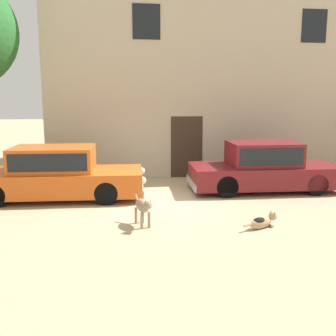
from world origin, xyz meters
TOP-DOWN VIEW (x-y plane):
  - ground_plane at (0.00, 0.00)m, footprint 80.00×80.00m
  - parked_sedan_nearest at (-2.59, 0.88)m, footprint 4.91×1.97m
  - parked_sedan_second at (3.41, 1.04)m, footprint 4.54×1.92m
  - apartment_block at (3.53, 6.28)m, footprint 13.53×6.01m
  - stray_dog_spotted at (2.12, -2.28)m, footprint 0.91×0.43m
  - stray_dog_tan at (-0.40, -1.80)m, footprint 0.37×0.95m

SIDE VIEW (x-z plane):
  - ground_plane at x=0.00m, z-range 0.00..0.00m
  - stray_dog_spotted at x=2.12m, z-range -0.02..0.32m
  - stray_dog_tan at x=-0.40m, z-range 0.10..0.77m
  - parked_sedan_nearest at x=-2.59m, z-range -0.01..1.43m
  - parked_sedan_second at x=3.41m, z-range -0.01..1.44m
  - apartment_block at x=3.53m, z-range 0.00..7.61m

